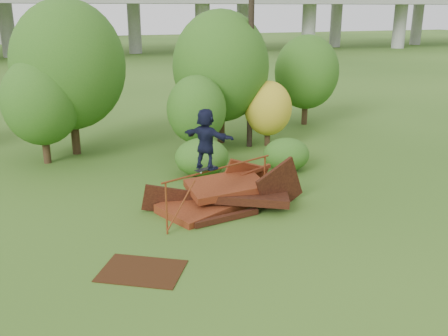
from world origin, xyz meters
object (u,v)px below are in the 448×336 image
object	(u,v)px
skater	(206,139)
utility_pole	(251,45)
scrap_pile	(227,196)
flat_plate	(142,271)

from	to	relation	value
skater	utility_pole	size ratio (longest dim) A/B	0.20
scrap_pile	utility_pole	size ratio (longest dim) A/B	0.59
flat_plate	utility_pole	world-z (taller)	utility_pole
skater	utility_pole	world-z (taller)	utility_pole
utility_pole	skater	bearing A→B (deg)	-122.25
utility_pole	flat_plate	bearing A→B (deg)	-126.36
flat_plate	scrap_pile	bearing A→B (deg)	42.26
skater	flat_plate	world-z (taller)	skater
flat_plate	utility_pole	size ratio (longest dim) A/B	0.22
scrap_pile	flat_plate	xyz separation A→B (m)	(-3.80, -3.45, -0.40)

